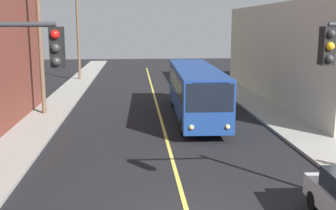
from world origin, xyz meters
name	(u,v)px	position (x,y,z in m)	size (l,w,h in m)	color
sidewalk_left	(25,139)	(-7.25, 10.00, 0.07)	(2.50, 90.00, 0.15)	gray
sidewalk_right	(300,133)	(7.25, 10.00, 0.07)	(2.50, 90.00, 0.15)	gray
lane_stripe_center	(160,117)	(0.00, 15.00, 0.01)	(0.16, 60.00, 0.01)	#D8CC4C
city_bus	(195,89)	(2.20, 14.57, 1.82)	(2.89, 12.21, 3.20)	navy
utility_pole_mid	(39,18)	(-7.50, 15.98, 6.25)	(2.40, 0.28, 11.16)	brown
utility_pole_far	(77,18)	(-7.40, 33.00, 6.44)	(2.40, 0.28, 11.53)	brown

